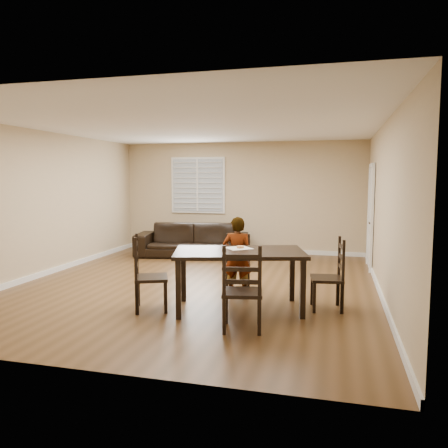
{
  "coord_description": "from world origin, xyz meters",
  "views": [
    {
      "loc": [
        2.29,
        -7.04,
        1.83
      ],
      "look_at": [
        0.33,
        0.57,
        1.0
      ],
      "focal_mm": 35.0,
      "sensor_mm": 36.0,
      "label": 1
    }
  ],
  "objects_px": {
    "chair_right": "(336,277)",
    "chair_far": "(242,293)",
    "child": "(237,257)",
    "chair_near": "(237,264)",
    "chair_left": "(142,276)",
    "sofa": "(192,240)",
    "donut": "(240,247)",
    "dining_table": "(239,257)"
  },
  "relations": [
    {
      "from": "chair_near",
      "to": "chair_far",
      "type": "xyz_separation_m",
      "value": [
        0.5,
        -1.98,
        0.06
      ]
    },
    {
      "from": "chair_near",
      "to": "donut",
      "type": "height_order",
      "value": "chair_near"
    },
    {
      "from": "chair_far",
      "to": "donut",
      "type": "relative_size",
      "value": 9.96
    },
    {
      "from": "dining_table",
      "to": "chair_left",
      "type": "distance_m",
      "value": 1.37
    },
    {
      "from": "sofa",
      "to": "chair_left",
      "type": "bearing_deg",
      "value": -89.85
    },
    {
      "from": "child",
      "to": "sofa",
      "type": "xyz_separation_m",
      "value": [
        -1.81,
        3.21,
        -0.24
      ]
    },
    {
      "from": "chair_left",
      "to": "sofa",
      "type": "relative_size",
      "value": 0.4
    },
    {
      "from": "chair_right",
      "to": "donut",
      "type": "height_order",
      "value": "chair_right"
    },
    {
      "from": "dining_table",
      "to": "child",
      "type": "height_order",
      "value": "child"
    },
    {
      "from": "chair_far",
      "to": "chair_near",
      "type": "bearing_deg",
      "value": -86.34
    },
    {
      "from": "dining_table",
      "to": "sofa",
      "type": "xyz_separation_m",
      "value": [
        -1.98,
        3.83,
        -0.37
      ]
    },
    {
      "from": "chair_right",
      "to": "donut",
      "type": "bearing_deg",
      "value": -92.03
    },
    {
      "from": "chair_right",
      "to": "sofa",
      "type": "height_order",
      "value": "chair_right"
    },
    {
      "from": "dining_table",
      "to": "chair_right",
      "type": "xyz_separation_m",
      "value": [
        1.3,
        0.33,
        -0.29
      ]
    },
    {
      "from": "chair_near",
      "to": "chair_left",
      "type": "xyz_separation_m",
      "value": [
        -1.03,
        -1.44,
        0.06
      ]
    },
    {
      "from": "dining_table",
      "to": "chair_near",
      "type": "distance_m",
      "value": 1.15
    },
    {
      "from": "chair_left",
      "to": "dining_table",
      "type": "bearing_deg",
      "value": -97.57
    },
    {
      "from": "donut",
      "to": "sofa",
      "type": "bearing_deg",
      "value": 118.18
    },
    {
      "from": "child",
      "to": "donut",
      "type": "xyz_separation_m",
      "value": [
        0.14,
        -0.42,
        0.23
      ]
    },
    {
      "from": "dining_table",
      "to": "chair_right",
      "type": "bearing_deg",
      "value": -0.66
    },
    {
      "from": "sofa",
      "to": "chair_right",
      "type": "bearing_deg",
      "value": -55.98
    },
    {
      "from": "chair_near",
      "to": "chair_far",
      "type": "height_order",
      "value": "chair_far"
    },
    {
      "from": "chair_right",
      "to": "chair_far",
      "type": "bearing_deg",
      "value": -48.47
    },
    {
      "from": "chair_left",
      "to": "child",
      "type": "relative_size",
      "value": 0.84
    },
    {
      "from": "donut",
      "to": "child",
      "type": "bearing_deg",
      "value": 107.94
    },
    {
      "from": "chair_far",
      "to": "child",
      "type": "relative_size",
      "value": 0.85
    },
    {
      "from": "chair_left",
      "to": "sofa",
      "type": "height_order",
      "value": "chair_left"
    },
    {
      "from": "dining_table",
      "to": "donut",
      "type": "height_order",
      "value": "donut"
    },
    {
      "from": "dining_table",
      "to": "donut",
      "type": "xyz_separation_m",
      "value": [
        -0.03,
        0.2,
        0.11
      ]
    },
    {
      "from": "chair_near",
      "to": "child",
      "type": "distance_m",
      "value": 0.51
    },
    {
      "from": "donut",
      "to": "chair_right",
      "type": "bearing_deg",
      "value": 5.82
    },
    {
      "from": "chair_near",
      "to": "donut",
      "type": "xyz_separation_m",
      "value": [
        0.24,
        -0.88,
        0.44
      ]
    },
    {
      "from": "chair_near",
      "to": "chair_right",
      "type": "bearing_deg",
      "value": -29.4
    },
    {
      "from": "chair_near",
      "to": "chair_left",
      "type": "height_order",
      "value": "chair_left"
    },
    {
      "from": "chair_far",
      "to": "chair_right",
      "type": "height_order",
      "value": "chair_far"
    },
    {
      "from": "chair_near",
      "to": "child",
      "type": "bearing_deg",
      "value": -81.64
    },
    {
      "from": "sofa",
      "to": "chair_far",
      "type": "bearing_deg",
      "value": -74.08
    },
    {
      "from": "chair_right",
      "to": "child",
      "type": "height_order",
      "value": "child"
    },
    {
      "from": "dining_table",
      "to": "child",
      "type": "bearing_deg",
      "value": 90.0
    },
    {
      "from": "chair_far",
      "to": "chair_left",
      "type": "xyz_separation_m",
      "value": [
        -1.53,
        0.54,
        -0.0
      ]
    },
    {
      "from": "chair_near",
      "to": "chair_right",
      "type": "distance_m",
      "value": 1.73
    },
    {
      "from": "dining_table",
      "to": "donut",
      "type": "bearing_deg",
      "value": 83.66
    }
  ]
}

